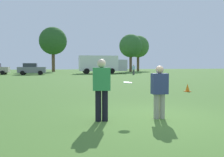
% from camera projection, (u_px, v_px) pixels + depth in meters
% --- Properties ---
extents(ground_plane, '(148.77, 148.77, 0.00)m').
position_uv_depth(ground_plane, '(157.00, 118.00, 7.01)').
color(ground_plane, '#47702D').
extents(player_thrower, '(0.53, 0.36, 1.75)m').
position_uv_depth(player_thrower, '(102.00, 86.00, 6.56)').
color(player_thrower, black).
rests_on(player_thrower, ground).
extents(player_defender, '(0.48, 0.30, 1.56)m').
position_uv_depth(player_defender, '(159.00, 89.00, 6.86)').
color(player_defender, gray).
rests_on(player_defender, ground).
extents(frisbee, '(0.27, 0.27, 0.05)m').
position_uv_depth(frisbee, '(128.00, 83.00, 6.92)').
color(frisbee, white).
extents(traffic_cone, '(0.32, 0.32, 0.48)m').
position_uv_depth(traffic_cone, '(187.00, 88.00, 13.83)').
color(traffic_cone, '#D8590C').
rests_on(traffic_cone, ground).
extents(parked_car_center, '(4.24, 2.28, 1.82)m').
position_uv_depth(parked_car_center, '(32.00, 69.00, 36.88)').
color(parked_car_center, slate).
rests_on(parked_car_center, ground).
extents(box_truck, '(8.55, 3.13, 3.18)m').
position_uv_depth(box_truck, '(102.00, 64.00, 42.04)').
color(box_truck, white).
rests_on(box_truck, ground).
extents(bystander_far_jogger, '(0.44, 0.26, 1.61)m').
position_uv_depth(bystander_far_jogger, '(134.00, 69.00, 37.50)').
color(bystander_far_jogger, '#4C4C51').
rests_on(bystander_far_jogger, ground).
extents(tree_west_maple, '(6.11, 6.11, 9.93)m').
position_uv_depth(tree_west_maple, '(53.00, 41.00, 52.11)').
color(tree_west_maple, brown).
rests_on(tree_west_maple, ground).
extents(tree_center_elm, '(5.17, 5.17, 8.40)m').
position_uv_depth(tree_center_elm, '(131.00, 46.00, 52.58)').
color(tree_center_elm, brown).
rests_on(tree_center_elm, ground).
extents(tree_east_birch, '(5.44, 5.44, 8.83)m').
position_uv_depth(tree_east_birch, '(138.00, 47.00, 58.58)').
color(tree_east_birch, brown).
rests_on(tree_east_birch, ground).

